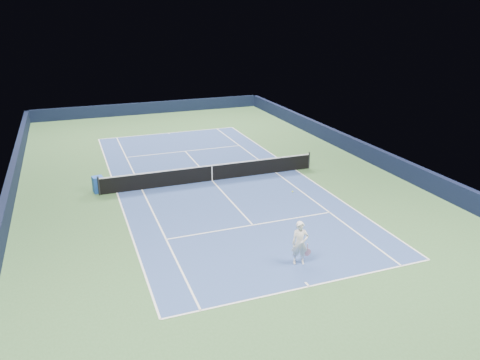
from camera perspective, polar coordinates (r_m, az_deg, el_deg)
name	(u,v)px	position (r m, az deg, el deg)	size (l,w,h in m)	color
ground	(212,181)	(27.55, -3.42, -0.09)	(40.00, 40.00, 0.00)	#375C32
wall_far	(150,108)	(46.07, -10.89, 8.63)	(22.00, 0.35, 1.10)	black
wall_right	(368,153)	(32.08, 15.38, 3.20)	(0.35, 40.00, 1.10)	black
wall_left	(9,197)	(26.52, -26.38, -1.82)	(0.35, 40.00, 1.10)	black
court_surface	(212,181)	(27.55, -3.42, -0.08)	(10.97, 23.77, 0.01)	navy
baseline_far	(168,133)	(38.57, -8.71, 5.69)	(10.97, 0.08, 0.00)	white
baseline_near	(309,286)	(17.68, 8.43, -12.71)	(10.97, 0.08, 0.00)	white
sideline_doubles_right	(296,170)	(29.52, 6.80, 1.23)	(0.08, 23.77, 0.00)	white
sideline_doubles_left	(117,193)	(26.58, -14.78, -1.51)	(0.08, 23.77, 0.00)	white
sideline_singles_right	(276,172)	(28.95, 4.38, 0.93)	(0.08, 23.77, 0.00)	white
sideline_singles_left	(142,190)	(26.72, -11.87, -1.14)	(0.08, 23.77, 0.00)	white
service_line_far	(185,151)	(33.41, -6.70, 3.51)	(8.23, 0.08, 0.00)	white
service_line_near	(253,225)	(21.99, 1.58, -5.50)	(8.23, 0.08, 0.00)	white
center_service_line	(212,181)	(27.55, -3.42, -0.07)	(0.08, 12.80, 0.00)	white
center_mark_far	(169,133)	(38.43, -8.67, 5.64)	(0.08, 0.30, 0.00)	white
center_mark_near	(307,284)	(17.79, 8.20, -12.47)	(0.08, 0.30, 0.00)	white
tennis_net	(212,173)	(27.38, -3.44, 0.91)	(12.90, 0.10, 1.07)	black
sponsor_cube	(98,184)	(26.82, -16.90, -0.51)	(0.64, 0.59, 0.91)	blue
tennis_player	(300,243)	(18.62, 7.33, -7.63)	(0.86, 1.34, 2.72)	white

